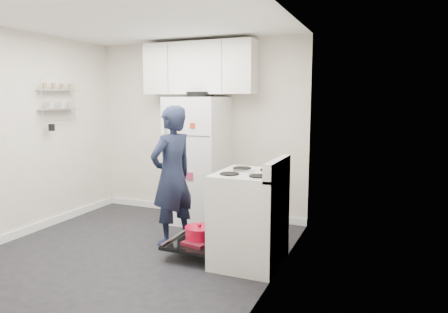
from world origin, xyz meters
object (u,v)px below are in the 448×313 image
at_px(electric_range, 248,219).
at_px(person, 172,176).
at_px(open_oven_door, 198,237).
at_px(refrigerator, 198,160).

relative_size(electric_range, person, 0.68).
height_order(electric_range, open_oven_door, electric_range).
bearing_deg(person, electric_range, 97.48).
bearing_deg(open_oven_door, electric_range, 1.04).
xyz_separation_m(open_oven_door, person, (-0.43, 0.21, 0.61)).
relative_size(electric_range, refrigerator, 0.62).
bearing_deg(refrigerator, open_oven_door, -64.00).
height_order(refrigerator, person, refrigerator).
height_order(electric_range, refrigerator, refrigerator).
distance_m(refrigerator, person, 0.91).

